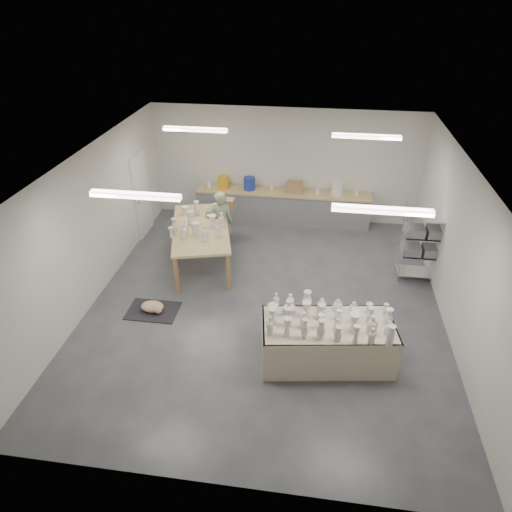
% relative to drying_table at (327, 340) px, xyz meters
% --- Properties ---
extents(room, '(8.00, 8.02, 3.00)m').
position_rel_drying_table_xyz_m(room, '(-1.35, 1.54, 1.62)').
color(room, '#424449').
rests_on(room, ground).
extents(back_counter, '(4.60, 0.60, 1.24)m').
position_rel_drying_table_xyz_m(back_counter, '(-1.25, 5.13, 0.05)').
color(back_counter, tan).
rests_on(back_counter, ground).
extents(wire_shelf, '(0.88, 0.48, 1.80)m').
position_rel_drying_table_xyz_m(wire_shelf, '(1.96, 2.85, 0.48)').
color(wire_shelf, silver).
rests_on(wire_shelf, ground).
extents(drying_table, '(2.36, 1.37, 1.16)m').
position_rel_drying_table_xyz_m(drying_table, '(0.00, 0.00, 0.00)').
color(drying_table, olive).
rests_on(drying_table, ground).
extents(work_table, '(1.81, 2.68, 1.28)m').
position_rel_drying_table_xyz_m(work_table, '(-2.87, 2.89, 0.49)').
color(work_table, tan).
rests_on(work_table, ground).
extents(rug, '(1.00, 0.70, 0.02)m').
position_rel_drying_table_xyz_m(rug, '(-3.44, 0.86, -0.43)').
color(rug, black).
rests_on(rug, ground).
extents(cat, '(0.50, 0.37, 0.20)m').
position_rel_drying_table_xyz_m(cat, '(-3.42, 0.84, -0.32)').
color(cat, white).
rests_on(cat, rug).
extents(potter, '(0.65, 0.51, 1.58)m').
position_rel_drying_table_xyz_m(potter, '(-2.54, 3.33, 0.36)').
color(potter, gray).
rests_on(potter, ground).
extents(red_stool, '(0.45, 0.45, 0.35)m').
position_rel_drying_table_xyz_m(red_stool, '(-2.54, 3.60, -0.13)').
color(red_stool, '#A22617').
rests_on(red_stool, ground).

